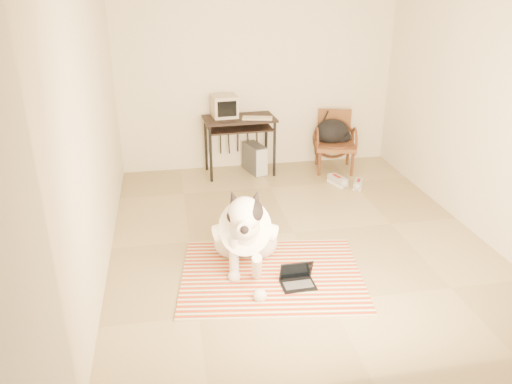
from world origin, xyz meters
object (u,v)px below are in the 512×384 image
object	(u,v)px
pc_tower	(255,158)
dog	(246,232)
crt_monitor	(225,106)
rattan_chair	(335,141)
laptop	(297,279)
computer_desk	(240,126)
backpack	(334,132)

from	to	relation	value
pc_tower	dog	bearing A→B (deg)	-102.26
dog	crt_monitor	xyz separation A→B (m)	(0.13, 2.62, 0.60)
dog	rattan_chair	xyz separation A→B (m)	(1.73, 2.47, 0.04)
laptop	crt_monitor	bearing A→B (deg)	95.33
laptop	computer_desk	bearing A→B (deg)	91.73
dog	pc_tower	xyz separation A→B (m)	(0.55, 2.54, -0.18)
rattan_chair	dog	bearing A→B (deg)	-125.02
laptop	rattan_chair	distance (m)	3.19
crt_monitor	backpack	world-z (taller)	crt_monitor
dog	crt_monitor	distance (m)	2.69
crt_monitor	rattan_chair	world-z (taller)	crt_monitor
dog	rattan_chair	world-z (taller)	dog
dog	crt_monitor	size ratio (longest dim) A/B	3.72
computer_desk	backpack	distance (m)	1.39
crt_monitor	dog	bearing A→B (deg)	-92.93
laptop	rattan_chair	world-z (taller)	rattan_chair
computer_desk	dog	bearing A→B (deg)	-97.40
backpack	laptop	bearing A→B (deg)	-113.98
dog	backpack	distance (m)	3.01
pc_tower	rattan_chair	bearing A→B (deg)	-3.62
laptop	backpack	world-z (taller)	backpack
laptop	computer_desk	distance (m)	3.02
backpack	computer_desk	bearing A→B (deg)	177.70
computer_desk	rattan_chair	bearing A→B (deg)	-2.65
pc_tower	laptop	bearing A→B (deg)	-92.61
computer_desk	crt_monitor	bearing A→B (deg)	155.12
computer_desk	rattan_chair	world-z (taller)	rattan_chair
dog	laptop	xyz separation A→B (m)	(0.42, -0.42, -0.31)
crt_monitor	rattan_chair	bearing A→B (deg)	-5.56
dog	rattan_chair	size ratio (longest dim) A/B	1.59
dog	laptop	size ratio (longest dim) A/B	4.28
pc_tower	rattan_chair	size ratio (longest dim) A/B	0.56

